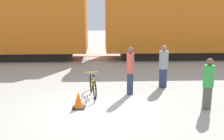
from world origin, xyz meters
The scene contains 9 objects.
ground_plane centered at (0.00, 0.00, 0.00)m, with size 80.00×80.00×0.00m, color #A8A399.
freight_train centered at (0.00, 9.86, 2.91)m, with size 28.35×3.17×5.57m.
rail_near centered at (0.00, 9.14, 0.01)m, with size 40.35×0.07×0.01m, color #4C4238.
rail_far centered at (0.00, 10.58, 0.01)m, with size 40.35×0.07×0.01m, color #4C4238.
bicycle_yellow centered at (-0.05, 1.64, 0.36)m, with size 0.46×1.68×0.84m.
person_in_red centered at (1.35, 1.68, 0.92)m, with size 0.28×0.28×1.79m.
person_in_green centered at (3.62, 0.01, 0.83)m, with size 0.33×0.33×1.64m.
person_in_grey centered at (2.82, 2.60, 0.87)m, with size 0.37×0.37×1.74m.
traffic_cone centered at (-0.48, 0.27, 0.25)m, with size 0.40×0.40×0.55m.
Camera 1 is at (0.22, -7.78, 2.99)m, focal length 42.00 mm.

